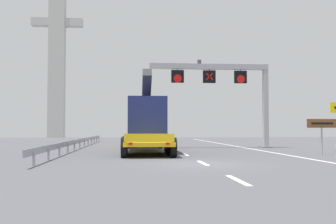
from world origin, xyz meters
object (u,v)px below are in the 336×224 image
heavy_haul_truck_yellow (145,123)px  tourist_info_sign_brown (322,127)px  bridge_pylon_distant (57,42)px  overhead_lane_gantry (226,81)px

heavy_haul_truck_yellow → tourist_info_sign_brown: (10.50, -5.90, -0.30)m
tourist_info_sign_brown → bridge_pylon_distant: bearing=116.1°
heavy_haul_truck_yellow → bridge_pylon_distant: bearing=107.8°
overhead_lane_gantry → tourist_info_sign_brown: 10.94m
overhead_lane_gantry → bridge_pylon_distant: size_ratio=0.31×
overhead_lane_gantry → tourist_info_sign_brown: bearing=-69.1°
tourist_info_sign_brown → overhead_lane_gantry: bearing=110.9°
tourist_info_sign_brown → bridge_pylon_distant: (-24.92, 50.78, 15.31)m
overhead_lane_gantry → heavy_haul_truck_yellow: bearing=-151.8°
heavy_haul_truck_yellow → bridge_pylon_distant: (-14.42, 44.88, 15.01)m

